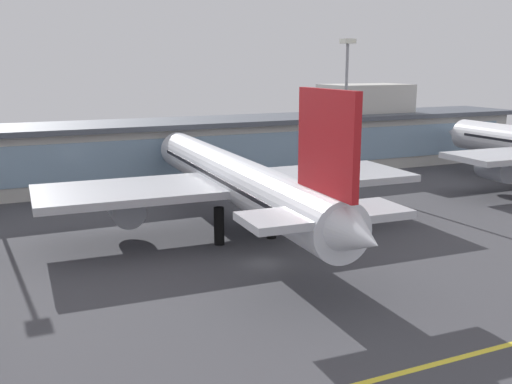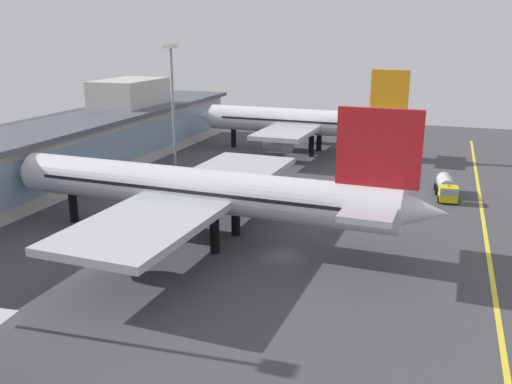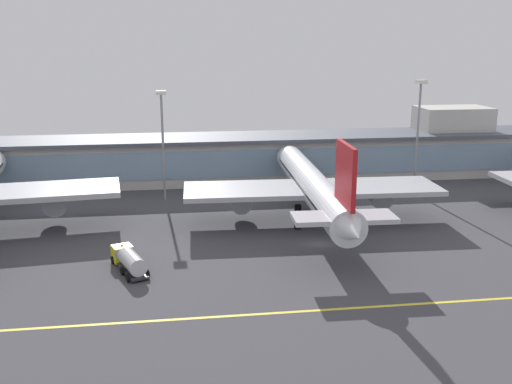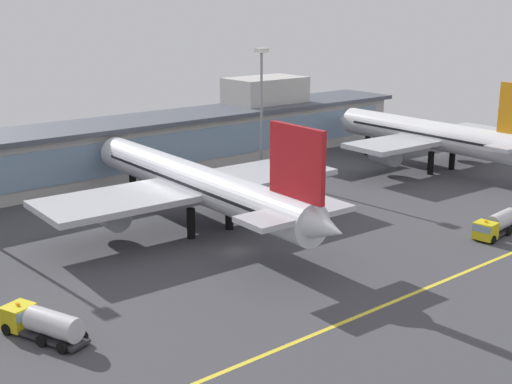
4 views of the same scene
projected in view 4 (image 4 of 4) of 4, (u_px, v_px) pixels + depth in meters
ground_plane at (237, 251)px, 83.77m from camera, size 197.68×197.68×0.00m
taxiway_centreline_stripe at (372, 311)px, 67.35m from camera, size 158.14×0.50×0.01m
terminal_building at (94, 150)px, 115.80m from camera, size 144.20×14.00×15.04m
airliner_near_right at (196, 184)px, 91.05m from camera, size 42.99×56.43×16.94m
airliner_far_right at (430, 135)px, 124.06m from camera, size 36.16×48.53×17.31m
fuel_tanker_truck at (41, 322)px, 61.55m from camera, size 5.58×9.32×2.90m
baggage_tug_near at (496, 225)px, 88.94m from camera, size 9.25×3.75×2.90m
apron_light_mast_centre at (261, 94)px, 115.76m from camera, size 1.80×1.80×22.40m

